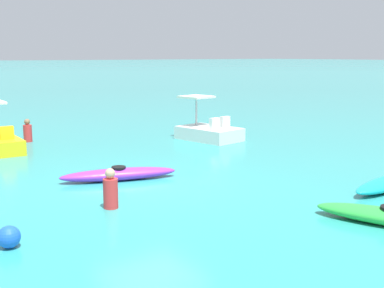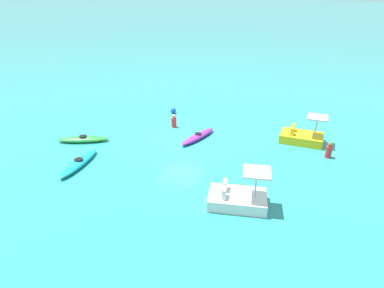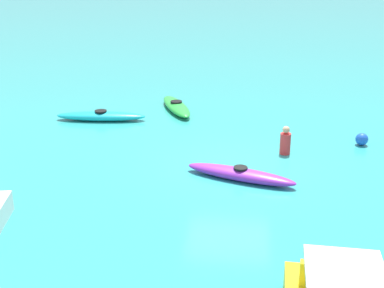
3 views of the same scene
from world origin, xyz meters
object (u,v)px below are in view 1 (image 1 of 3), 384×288
(kayak_purple, at_px, (119,174))
(pedal_boat_white, at_px, (209,131))
(buoy_blue, at_px, (9,237))
(person_by_kayaks, at_px, (28,132))
(person_near_shore, at_px, (111,191))

(kayak_purple, relative_size, pedal_boat_white, 1.18)
(buoy_blue, height_order, person_by_kayaks, person_by_kayaks)
(person_near_shore, relative_size, person_by_kayaks, 1.00)
(pedal_boat_white, xyz_separation_m, person_by_kayaks, (-3.67, -5.88, 0.05))
(person_near_shore, distance_m, person_by_kayaks, 9.55)
(pedal_boat_white, distance_m, buoy_blue, 11.78)
(person_near_shore, bearing_deg, kayak_purple, 148.60)
(pedal_boat_white, relative_size, person_near_shore, 2.99)
(person_near_shore, bearing_deg, pedal_boat_white, 129.19)
(pedal_boat_white, xyz_separation_m, person_near_shore, (5.80, -7.12, 0.05))
(kayak_purple, relative_size, person_near_shore, 3.53)
(pedal_boat_white, bearing_deg, person_by_kayaks, -121.92)
(kayak_purple, xyz_separation_m, person_by_kayaks, (-7.37, -0.04, 0.22))
(pedal_boat_white, distance_m, person_near_shore, 9.19)
(buoy_blue, xyz_separation_m, person_by_kayaks, (-10.52, 3.69, 0.19))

